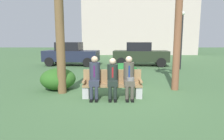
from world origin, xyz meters
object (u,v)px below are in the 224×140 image
object	(u,v)px
seated_man_left	(94,75)
parked_car_far	(140,54)
seated_man_right	(129,75)
seated_man_middle	(112,76)
park_bench	(112,85)
parked_car_near	(71,54)
shrub_mid_lawn	(122,73)
shrub_near_bench	(58,79)
building_backdrop	(137,4)
street_lamp	(181,34)

from	to	relation	value
seated_man_left	parked_car_far	size ratio (longest dim) A/B	0.34
seated_man_left	seated_man_right	xyz separation A→B (m)	(1.10, -0.01, -0.01)
seated_man_middle	seated_man_left	bearing A→B (deg)	179.40
park_bench	parked_car_near	size ratio (longest dim) A/B	0.47
seated_man_right	shrub_mid_lawn	bearing A→B (deg)	92.09
park_bench	shrub_near_bench	bearing A→B (deg)	154.45
seated_man_right	building_backdrop	bearing A→B (deg)	82.22
park_bench	shrub_near_bench	size ratio (longest dim) A/B	1.46
seated_man_left	shrub_mid_lawn	size ratio (longest dim) A/B	0.98
park_bench	street_lamp	world-z (taller)	street_lamp
seated_man_left	seated_man_middle	size ratio (longest dim) A/B	1.05
seated_man_left	parked_car_near	size ratio (longest dim) A/B	0.33
park_bench	shrub_mid_lawn	bearing A→B (deg)	78.32
seated_man_left	street_lamp	world-z (taller)	street_lamp
seated_man_right	street_lamp	xyz separation A→B (m)	(3.79, 6.24, 1.44)
seated_man_right	shrub_near_bench	world-z (taller)	seated_man_right
seated_man_middle	shrub_near_bench	size ratio (longest dim) A/B	0.99
shrub_near_bench	building_backdrop	distance (m)	21.54
parked_car_near	shrub_near_bench	bearing A→B (deg)	-82.30
park_bench	seated_man_left	distance (m)	0.67
street_lamp	shrub_near_bench	bearing A→B (deg)	-141.09
seated_man_left	street_lamp	xyz separation A→B (m)	(4.89, 6.23, 1.44)
seated_man_left	seated_man_middle	world-z (taller)	seated_man_left
seated_man_left	parked_car_far	xyz separation A→B (m)	(2.58, 8.03, 0.08)
seated_man_middle	parked_car_far	world-z (taller)	parked_car_far
seated_man_left	shrub_near_bench	bearing A→B (deg)	143.37
parked_car_far	shrub_mid_lawn	bearing A→B (deg)	-105.29
park_bench	shrub_mid_lawn	xyz separation A→B (m)	(0.45, 2.17, 0.01)
seated_man_left	building_backdrop	size ratio (longest dim) A/B	0.09
parked_car_far	street_lamp	distance (m)	3.22
parked_car_far	building_backdrop	distance (m)	14.25
seated_man_middle	shrub_mid_lawn	xyz separation A→B (m)	(0.44, 2.30, -0.29)
shrub_near_bench	building_backdrop	bearing A→B (deg)	74.71
street_lamp	building_backdrop	xyz separation A→B (m)	(-0.92, 14.77, 4.39)
seated_man_right	shrub_mid_lawn	xyz separation A→B (m)	(-0.08, 2.30, -0.32)
building_backdrop	seated_man_right	bearing A→B (deg)	-97.78
parked_car_near	parked_car_far	xyz separation A→B (m)	(5.01, -0.10, 0.00)
shrub_mid_lawn	parked_car_near	xyz separation A→B (m)	(-3.44, 5.83, 0.40)
street_lamp	building_backdrop	bearing A→B (deg)	93.57
seated_man_right	street_lamp	world-z (taller)	street_lamp
parked_car_far	building_backdrop	world-z (taller)	building_backdrop
shrub_near_bench	parked_car_near	size ratio (longest dim) A/B	0.32
park_bench	seated_man_right	distance (m)	0.64
shrub_mid_lawn	seated_man_right	bearing A→B (deg)	-87.91
seated_man_middle	seated_man_right	world-z (taller)	seated_man_right
park_bench	parked_car_far	size ratio (longest dim) A/B	0.47
seated_man_right	parked_car_far	size ratio (longest dim) A/B	0.34
park_bench	seated_man_right	world-z (taller)	seated_man_right
parked_car_far	shrub_near_bench	bearing A→B (deg)	-120.33
shrub_near_bench	street_lamp	size ratio (longest dim) A/B	0.37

